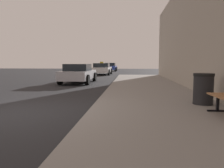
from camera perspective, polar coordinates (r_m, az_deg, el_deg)
The scene contains 6 objects.
ground_plane at distance 6.50m, azimuth -23.82°, elevation -7.11°, with size 80.00×80.00×0.00m, color #232326.
sidewalk at distance 5.78m, azimuth 13.96°, elevation -7.59°, with size 4.00×32.00×0.15m, color gray.
trash_bin at distance 6.96m, azimuth 22.80°, elevation -1.14°, with size 0.60×0.60×0.91m.
car_silver at distance 14.71m, azimuth -8.77°, elevation 2.79°, with size 1.92×4.17×1.27m.
car_white at distance 24.26m, azimuth -2.67°, elevation 4.01°, with size 2.04×4.44×1.43m.
car_blue at distance 33.31m, azimuth -0.43°, elevation 4.49°, with size 1.93×4.43×1.27m.
Camera 1 is at (3.08, -5.55, 1.39)m, focal length 34.90 mm.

